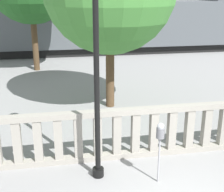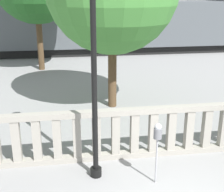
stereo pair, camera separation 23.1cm
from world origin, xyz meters
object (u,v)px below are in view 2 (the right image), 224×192
lamppost (93,31)px  train_far (100,20)px  parking_meter (158,136)px  train_near (126,26)px

lamppost → train_far: lamppost is taller
parking_meter → train_near: bearing=81.2°
train_near → train_far: (-1.09, 6.55, -0.13)m
parking_meter → train_far: size_ratio=0.07×
parking_meter → train_near: (2.43, 15.71, 0.67)m
lamppost → parking_meter: lamppost is taller
lamppost → parking_meter: size_ratio=4.00×
train_near → lamppost: bearing=-103.7°
lamppost → train_near: size_ratio=0.31×
lamppost → train_near: (3.72, 15.25, -1.50)m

